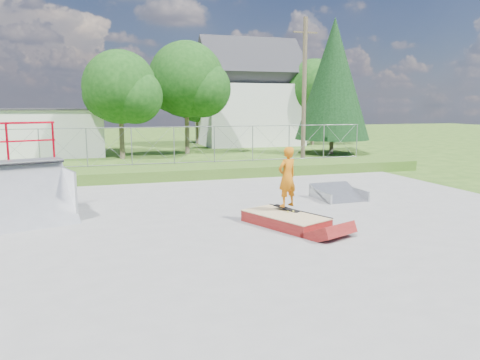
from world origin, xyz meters
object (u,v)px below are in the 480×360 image
Objects in this scene: quarter_pipe at (16,175)px; skater at (287,179)px; flat_bank_ramp at (339,193)px; grind_box at (285,220)px.

skater is (7.23, -2.15, -0.16)m from quarter_pipe.
quarter_pipe reaches higher than skater.
skater is at bearing -142.87° from flat_bank_ramp.
flat_bank_ramp is 4.04m from skater.
grind_box is at bearing 41.33° from skater.
skater reaches higher than grind_box.
skater is (0.22, 0.41, 1.07)m from grind_box.
skater is at bearing 38.78° from grind_box.
grind_box is 0.95× the size of quarter_pipe.
grind_box is 7.57m from quarter_pipe.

